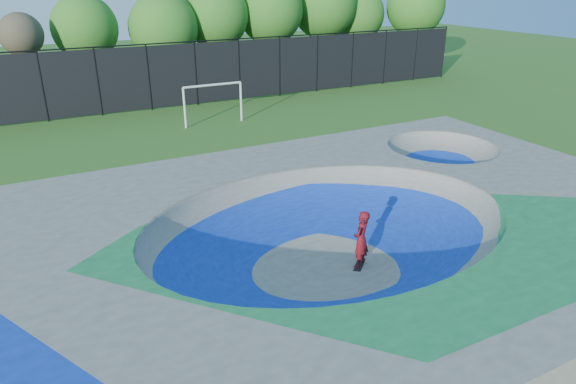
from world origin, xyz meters
name	(u,v)px	position (x,y,z in m)	size (l,w,h in m)	color
ground	(329,263)	(0.00, 0.00, 0.00)	(120.00, 120.00, 0.00)	#2C5A19
skate_deck	(330,240)	(0.00, 0.00, 0.75)	(22.00, 14.00, 1.50)	gray
skater	(361,239)	(0.69, -0.57, 0.88)	(0.64, 0.42, 1.76)	red
skateboard	(359,265)	(0.69, -0.57, 0.03)	(0.78, 0.22, 0.05)	black
soccer_goal	(213,96)	(2.31, 16.02, 1.59)	(3.46, 0.12, 2.29)	silver
fence	(149,76)	(0.00, 21.00, 2.10)	(48.09, 0.09, 4.04)	black
treeline	(139,21)	(0.84, 25.96, 4.98)	(52.58, 6.75, 8.21)	#4F3327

